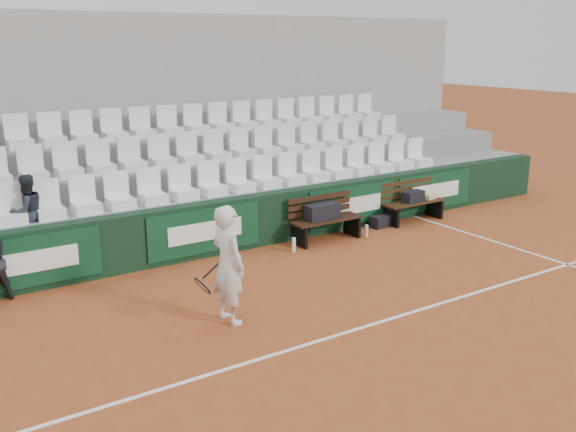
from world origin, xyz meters
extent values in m
plane|color=#9B4823|center=(0.00, 0.00, 0.00)|extent=(80.00, 80.00, 0.00)
cube|color=white|center=(0.00, 0.00, 0.00)|extent=(18.00, 0.06, 0.01)
cube|color=black|center=(0.00, 4.00, 0.50)|extent=(18.00, 0.30, 1.00)
cube|color=#0C381E|center=(-3.20, 3.83, 0.52)|extent=(2.20, 0.04, 0.82)
cube|color=#0C381E|center=(-0.20, 3.83, 0.52)|extent=(2.20, 0.04, 0.82)
cube|color=#0C381E|center=(3.20, 3.83, 0.52)|extent=(2.20, 0.04, 0.82)
cube|color=#0C381E|center=(5.60, 3.83, 0.52)|extent=(2.20, 0.04, 0.82)
cube|color=gray|center=(0.00, 4.62, 0.50)|extent=(18.00, 0.95, 1.00)
cube|color=gray|center=(0.00, 5.58, 0.72)|extent=(18.00, 0.95, 1.45)
cube|color=gray|center=(0.00, 6.53, 0.95)|extent=(18.00, 0.95, 1.90)
cube|color=gray|center=(0.00, 7.15, 2.20)|extent=(18.00, 0.30, 4.40)
cube|color=white|center=(0.00, 4.45, 1.31)|extent=(11.90, 0.44, 0.63)
cube|color=silver|center=(0.00, 5.40, 1.77)|extent=(11.90, 0.44, 0.63)
cube|color=silver|center=(0.00, 6.35, 2.21)|extent=(11.90, 0.44, 0.63)
cube|color=black|center=(2.28, 3.49, 0.23)|extent=(1.50, 0.56, 0.45)
cube|color=#352110|center=(4.71, 3.59, 0.23)|extent=(1.50, 0.56, 0.45)
cube|color=black|center=(2.20, 3.54, 0.60)|extent=(0.69, 0.30, 0.30)
cube|color=black|center=(4.69, 3.58, 0.57)|extent=(0.52, 0.28, 0.23)
cube|color=#CCC584|center=(5.19, 3.62, 0.50)|extent=(0.43, 0.35, 0.10)
cube|color=black|center=(3.80, 3.62, 0.12)|extent=(0.43, 0.28, 0.25)
cylinder|color=silver|center=(1.35, 3.26, 0.14)|extent=(0.08, 0.08, 0.28)
cylinder|color=silver|center=(3.12, 3.27, 0.12)|extent=(0.07, 0.07, 0.24)
imported|color=silver|center=(-1.13, 1.20, 0.85)|extent=(0.48, 0.67, 1.70)
torus|color=black|center=(-1.53, 1.20, 0.62)|extent=(0.19, 0.30, 0.26)
cylinder|color=black|center=(-1.39, 1.20, 0.81)|extent=(0.26, 0.03, 0.20)
imported|color=#1E232D|center=(-3.04, 4.50, 1.61)|extent=(0.71, 0.64, 1.21)
camera|label=1|loc=(-5.02, -6.23, 3.84)|focal=40.00mm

